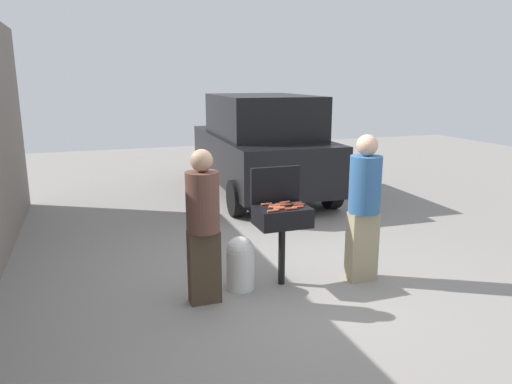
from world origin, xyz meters
The scene contains 20 objects.
ground_plane centered at (0.00, 0.00, 0.00)m, with size 24.00×24.00×0.00m, color gray.
bbq_grill centered at (-0.07, 0.04, 0.79)m, with size 0.60×0.44×0.93m.
grill_lid_open centered at (-0.07, 0.26, 1.14)m, with size 0.60×0.05×0.42m, color black.
hot_dog_0 centered at (-0.18, 0.01, 0.94)m, with size 0.03×0.03×0.13m, color #C6593D.
hot_dog_1 centered at (-0.03, -0.11, 0.94)m, with size 0.03×0.03×0.13m, color #B74C33.
hot_dog_2 centered at (-0.15, -0.07, 0.94)m, with size 0.03×0.03×0.13m, color #B74C33.
hot_dog_3 centered at (-0.06, 0.12, 0.94)m, with size 0.03×0.03×0.13m, color #B74C33.
hot_dog_4 centered at (0.01, 0.17, 0.94)m, with size 0.03×0.03×0.13m, color #C6593D.
hot_dog_5 centered at (-0.03, 0.06, 0.94)m, with size 0.03×0.03×0.13m, color #AD4228.
hot_dog_6 centered at (0.12, 0.09, 0.94)m, with size 0.03×0.03×0.13m, color #AD4228.
hot_dog_7 centered at (-0.14, -0.03, 0.94)m, with size 0.03×0.03×0.13m, color #C6593D.
hot_dog_8 centered at (0.07, -0.07, 0.94)m, with size 0.03×0.03×0.13m, color #B74C33.
hot_dog_9 centered at (-0.21, 0.17, 0.94)m, with size 0.03×0.03×0.13m, color #C6593D.
hot_dog_10 centered at (0.12, 0.02, 0.94)m, with size 0.03×0.03×0.13m, color #AD4228.
hot_dog_11 centered at (-0.25, -0.12, 0.94)m, with size 0.03×0.03×0.13m, color #C6593D.
hot_dog_12 centered at (-0.15, 0.08, 0.94)m, with size 0.03×0.03×0.13m, color #C6593D.
propane_tank centered at (-0.56, 0.07, 0.32)m, with size 0.32×0.32×0.62m.
person_left centered at (-1.02, -0.12, 0.90)m, with size 0.35×0.35×1.65m.
person_right centered at (0.87, -0.16, 0.94)m, with size 0.36×0.36×1.73m.
parked_minivan centered at (1.24, 4.37, 1.03)m, with size 2.17×4.47×2.02m.
Camera 1 is at (-2.10, -4.82, 2.34)m, focal length 33.92 mm.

